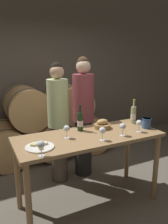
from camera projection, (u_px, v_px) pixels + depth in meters
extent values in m
plane|color=#665E51|center=(89.00, 203.00, 2.81)|extent=(10.00, 10.00, 0.00)
cube|color=#60594F|center=(38.00, 69.00, 4.31)|extent=(10.00, 0.12, 3.20)
cylinder|color=tan|center=(6.00, 144.00, 3.78)|extent=(0.70, 0.88, 0.70)
cylinder|color=#2D2D33|center=(8.00, 150.00, 3.54)|extent=(0.71, 0.02, 0.71)
cylinder|color=#2D2D33|center=(4.00, 139.00, 4.03)|extent=(0.71, 0.02, 0.71)
cylinder|color=tan|center=(49.00, 137.00, 4.13)|extent=(0.70, 0.88, 0.70)
cylinder|color=#2D2D33|center=(54.00, 142.00, 3.88)|extent=(0.71, 0.02, 0.71)
cylinder|color=#2D2D33|center=(45.00, 133.00, 4.37)|extent=(0.71, 0.02, 0.71)
cylinder|color=tan|center=(86.00, 131.00, 4.47)|extent=(0.70, 0.88, 0.70)
cylinder|color=#2D2D33|center=(93.00, 135.00, 4.22)|extent=(0.71, 0.02, 0.71)
cylinder|color=#2D2D33|center=(80.00, 127.00, 4.71)|extent=(0.71, 0.02, 0.71)
cylinder|color=tan|center=(26.00, 107.00, 3.80)|extent=(0.70, 0.88, 0.70)
cylinder|color=#2D2D33|center=(30.00, 110.00, 3.56)|extent=(0.71, 0.02, 0.71)
cylinder|color=#2D2D33|center=(23.00, 104.00, 4.05)|extent=(0.71, 0.02, 0.71)
cylinder|color=tan|center=(68.00, 103.00, 4.14)|extent=(0.70, 0.88, 0.70)
cylinder|color=#2D2D33|center=(74.00, 106.00, 3.90)|extent=(0.71, 0.02, 0.71)
cylinder|color=#2D2D33|center=(63.00, 100.00, 4.39)|extent=(0.71, 0.02, 0.71)
cylinder|color=#99754C|center=(29.00, 205.00, 2.10)|extent=(0.06, 0.06, 0.88)
cylinder|color=#99754C|center=(156.00, 168.00, 2.80)|extent=(0.06, 0.06, 0.88)
cylinder|color=#99754C|center=(18.00, 176.00, 2.60)|extent=(0.06, 0.06, 0.88)
cylinder|color=#99754C|center=(127.00, 151.00, 3.31)|extent=(0.06, 0.06, 0.88)
cube|color=#99754C|center=(89.00, 137.00, 2.59)|extent=(1.74, 0.71, 0.04)
cylinder|color=#4C4238|center=(59.00, 153.00, 3.26)|extent=(0.25, 0.25, 0.85)
cylinder|color=beige|center=(58.00, 103.00, 3.07)|extent=(0.30, 0.30, 0.67)
sphere|color=tan|center=(57.00, 72.00, 2.97)|extent=(0.19, 0.19, 0.19)
sphere|color=black|center=(56.00, 68.00, 2.96)|extent=(0.16, 0.16, 0.16)
cylinder|color=#232326|center=(83.00, 147.00, 3.43)|extent=(0.26, 0.26, 0.88)
cylinder|color=#8C3D47|center=(83.00, 98.00, 3.23)|extent=(0.32, 0.32, 0.70)
sphere|color=beige|center=(83.00, 67.00, 3.12)|extent=(0.21, 0.21, 0.21)
sphere|color=#47331E|center=(83.00, 63.00, 3.12)|extent=(0.17, 0.17, 0.17)
cylinder|color=#193819|center=(80.00, 122.00, 2.71)|extent=(0.07, 0.07, 0.23)
cylinder|color=#193819|center=(80.00, 110.00, 2.67)|extent=(0.03, 0.03, 0.08)
cylinder|color=black|center=(80.00, 106.00, 2.66)|extent=(0.03, 0.03, 0.02)
cylinder|color=white|center=(80.00, 123.00, 2.72)|extent=(0.07, 0.07, 0.07)
cylinder|color=#ADBC7F|center=(133.00, 115.00, 3.02)|extent=(0.07, 0.07, 0.24)
cylinder|color=#ADBC7F|center=(134.00, 104.00, 2.98)|extent=(0.03, 0.03, 0.08)
cylinder|color=gold|center=(134.00, 100.00, 2.96)|extent=(0.03, 0.03, 0.02)
cylinder|color=white|center=(133.00, 116.00, 3.02)|extent=(0.07, 0.07, 0.08)
cylinder|color=#335693|center=(146.00, 123.00, 2.82)|extent=(0.11, 0.11, 0.13)
cylinder|color=#335693|center=(147.00, 119.00, 2.81)|extent=(0.12, 0.12, 0.01)
cylinder|color=olive|center=(102.00, 126.00, 2.82)|extent=(0.21, 0.21, 0.06)
ellipsoid|color=tan|center=(102.00, 122.00, 2.81)|extent=(0.16, 0.10, 0.07)
cylinder|color=white|center=(40.00, 147.00, 2.22)|extent=(0.30, 0.30, 0.01)
cube|color=beige|center=(45.00, 143.00, 2.27)|extent=(0.07, 0.06, 0.02)
cube|color=#E0CC7F|center=(34.00, 145.00, 2.23)|extent=(0.07, 0.07, 0.02)
cube|color=beige|center=(41.00, 148.00, 2.16)|extent=(0.05, 0.06, 0.02)
cylinder|color=white|center=(42.00, 156.00, 2.03)|extent=(0.06, 0.06, 0.00)
cylinder|color=white|center=(41.00, 152.00, 2.02)|extent=(0.01, 0.01, 0.08)
sphere|color=white|center=(41.00, 145.00, 2.00)|extent=(0.07, 0.07, 0.07)
cylinder|color=white|center=(67.00, 138.00, 2.49)|extent=(0.06, 0.06, 0.00)
cylinder|color=white|center=(67.00, 134.00, 2.47)|extent=(0.01, 0.01, 0.08)
sphere|color=white|center=(67.00, 128.00, 2.46)|extent=(0.07, 0.07, 0.07)
cylinder|color=white|center=(102.00, 140.00, 2.42)|extent=(0.06, 0.06, 0.00)
cylinder|color=white|center=(102.00, 137.00, 2.41)|extent=(0.01, 0.01, 0.08)
sphere|color=white|center=(102.00, 130.00, 2.39)|extent=(0.07, 0.07, 0.07)
cylinder|color=white|center=(122.00, 136.00, 2.56)|extent=(0.06, 0.06, 0.00)
cylinder|color=white|center=(122.00, 132.00, 2.55)|extent=(0.01, 0.01, 0.08)
sphere|color=white|center=(123.00, 126.00, 2.53)|extent=(0.07, 0.07, 0.07)
cylinder|color=white|center=(139.00, 132.00, 2.69)|extent=(0.06, 0.06, 0.00)
cylinder|color=white|center=(139.00, 129.00, 2.68)|extent=(0.01, 0.01, 0.08)
sphere|color=white|center=(139.00, 123.00, 2.66)|extent=(0.07, 0.07, 0.07)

